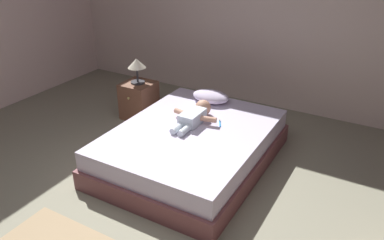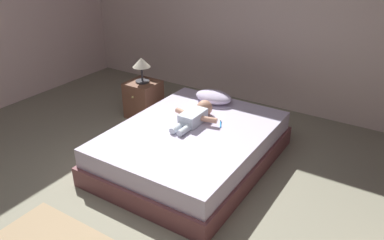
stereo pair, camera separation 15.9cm
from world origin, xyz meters
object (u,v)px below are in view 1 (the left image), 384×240
at_px(pillow, 211,96).
at_px(lamp, 137,65).
at_px(bed, 192,146).
at_px(toothbrush, 220,123).
at_px(baby, 195,115).
at_px(nightstand, 139,100).

distance_m(pillow, lamp, 0.99).
bearing_deg(bed, toothbrush, 52.98).
bearing_deg(toothbrush, bed, -127.02).
relative_size(baby, lamp, 2.00).
distance_m(baby, toothbrush, 0.26).
distance_m(bed, lamp, 1.35).
distance_m(pillow, nightstand, 0.99).
relative_size(pillow, lamp, 1.40).
height_order(baby, nightstand, baby).
bearing_deg(nightstand, pillow, 4.91).
distance_m(baby, nightstand, 1.15).
distance_m(bed, nightstand, 1.26).
distance_m(bed, toothbrush, 0.37).
height_order(bed, lamp, lamp).
relative_size(pillow, nightstand, 0.94).
bearing_deg(baby, bed, -70.44).
relative_size(baby, toothbrush, 4.66).
distance_m(pillow, baby, 0.52).
distance_m(toothbrush, nightstand, 1.34).
xyz_separation_m(baby, toothbrush, (0.24, 0.07, -0.06)).
height_order(nightstand, lamp, lamp).
xyz_separation_m(toothbrush, nightstand, (-1.29, 0.36, -0.16)).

